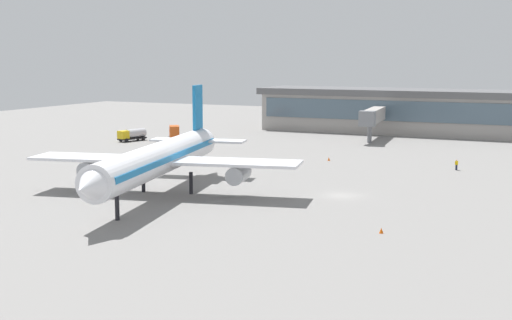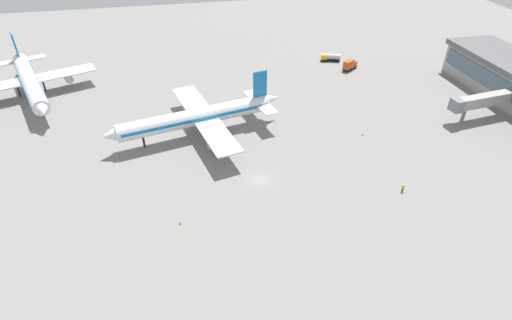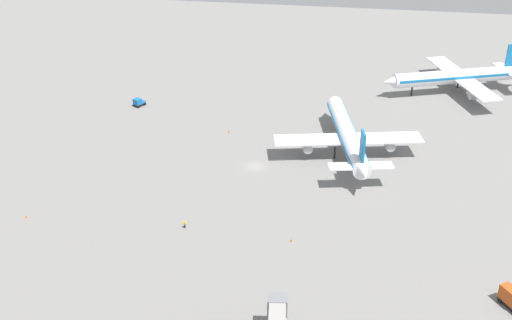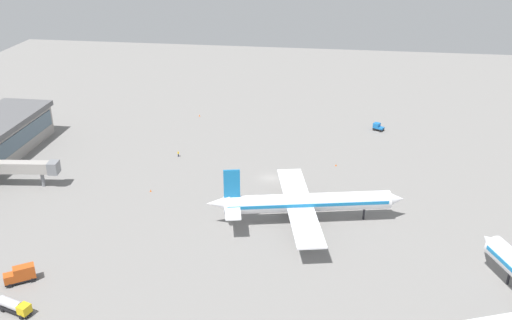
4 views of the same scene
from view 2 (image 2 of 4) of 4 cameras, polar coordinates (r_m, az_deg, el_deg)
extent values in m
plane|color=gray|center=(83.79, 0.48, -2.76)|extent=(288.00, 288.00, 0.00)
cylinder|color=white|center=(96.85, -8.46, 6.04)|extent=(11.88, 37.02, 4.07)
cone|color=white|center=(94.34, -19.92, 3.29)|extent=(4.65, 4.80, 3.87)
cone|color=white|center=(102.86, 2.12, 8.65)|extent=(4.27, 5.67, 3.26)
cube|color=#1972B2|center=(96.70, -8.47, 6.20)|extent=(11.65, 35.59, 0.73)
cube|color=white|center=(97.48, -7.40, 6.07)|extent=(35.61, 13.29, 0.37)
cylinder|color=#A5A8AD|center=(90.14, -5.34, 2.52)|extent=(3.21, 5.18, 2.24)
cylinder|color=#A5A8AD|center=(106.52, -9.05, 7.73)|extent=(3.21, 5.18, 2.24)
cube|color=white|center=(101.74, 0.55, 8.23)|extent=(14.45, 6.24, 0.29)
cube|color=#1972B2|center=(99.60, 0.56, 10.72)|extent=(1.19, 3.56, 6.51)
cylinder|color=black|center=(96.51, -15.60, 2.52)|extent=(0.49, 0.49, 2.85)
cylinder|color=black|center=(96.61, -6.02, 3.78)|extent=(0.49, 0.49, 2.85)
cylinder|color=black|center=(101.97, -7.27, 5.52)|extent=(0.49, 0.49, 2.85)
cylinder|color=white|center=(129.75, -29.42, 9.68)|extent=(36.88, 17.20, 4.16)
cone|color=white|center=(111.19, -27.99, 6.20)|extent=(5.29, 5.16, 3.95)
cone|color=white|center=(148.53, -30.59, 12.50)|extent=(6.04, 4.95, 3.33)
cube|color=#1972B2|center=(129.64, -29.46, 9.80)|extent=(35.50, 16.74, 0.75)
cube|color=white|center=(131.66, -29.49, 9.79)|extent=(18.30, 35.78, 0.37)
cylinder|color=#A5A8AD|center=(132.84, -25.11, 10.58)|extent=(5.41, 3.87, 2.29)
cube|color=white|center=(145.62, -30.41, 12.07)|extent=(8.23, 14.65, 0.30)
cube|color=#1972B2|center=(144.10, -31.01, 13.86)|extent=(3.56, 1.70, 6.66)
cylinder|color=black|center=(118.96, -28.05, 6.03)|extent=(0.50, 0.50, 2.91)
cylinder|color=black|center=(133.99, -27.80, 9.22)|extent=(0.50, 0.50, 2.91)
cylinder|color=black|center=(133.82, -30.53, 8.32)|extent=(0.50, 0.50, 2.91)
cube|color=black|center=(137.27, 13.13, 12.59)|extent=(4.70, 5.71, 0.30)
cube|color=#BF4C19|center=(138.45, 13.62, 13.15)|extent=(2.58, 2.55, 1.60)
cube|color=#3F596B|center=(138.99, 13.82, 13.35)|extent=(1.37, 0.95, 0.90)
cube|color=#BF4C19|center=(136.01, 13.00, 13.06)|extent=(3.69, 4.21, 2.60)
cylinder|color=black|center=(139.34, 13.24, 12.86)|extent=(0.69, 0.83, 0.80)
cylinder|color=black|center=(138.47, 13.91, 12.62)|extent=(0.69, 0.83, 0.80)
cylinder|color=black|center=(136.21, 12.32, 12.45)|extent=(0.69, 0.83, 0.80)
cylinder|color=black|center=(135.31, 13.00, 12.21)|extent=(0.69, 0.83, 0.80)
cube|color=black|center=(142.73, 10.48, 13.81)|extent=(3.72, 6.58, 0.30)
cube|color=gold|center=(142.21, 9.60, 14.24)|extent=(2.36, 2.29, 1.60)
cube|color=#3F596B|center=(142.03, 9.27, 14.38)|extent=(1.55, 0.56, 0.90)
cylinder|color=#B7B7BC|center=(142.44, 10.90, 14.18)|extent=(3.08, 4.83, 1.80)
cylinder|color=black|center=(141.72, 9.59, 13.68)|extent=(0.53, 0.85, 0.80)
cylinder|color=black|center=(143.49, 9.55, 13.96)|extent=(0.53, 0.85, 0.80)
cylinder|color=black|center=(142.12, 11.41, 13.55)|extent=(0.53, 0.85, 0.80)
cylinder|color=black|center=(143.89, 11.35, 13.83)|extent=(0.53, 0.85, 0.80)
cylinder|color=#1E2338|center=(85.72, 20.03, -3.95)|extent=(0.45, 0.45, 0.85)
cylinder|color=yellow|center=(85.28, 20.13, -3.57)|extent=(0.54, 0.54, 0.60)
sphere|color=tan|center=(85.04, 20.19, -3.36)|extent=(0.22, 0.22, 0.22)
cylinder|color=yellow|center=(85.30, 19.98, -3.52)|extent=(0.10, 0.10, 0.54)
cylinder|color=yellow|center=(85.27, 20.28, -3.62)|extent=(0.10, 0.10, 0.54)
cube|color=#9E9993|center=(117.93, 29.60, 7.38)|extent=(4.28, 15.21, 2.80)
cylinder|color=slate|center=(115.62, 27.31, 5.70)|extent=(0.90, 0.90, 3.80)
cube|color=slate|center=(112.01, 26.56, 6.95)|extent=(3.37, 2.74, 3.08)
cone|color=#EA590C|center=(74.95, -10.73, -8.78)|extent=(0.44, 0.44, 0.60)
cone|color=#EA590C|center=(101.24, 14.89, 3.55)|extent=(0.44, 0.44, 0.60)
camera|label=1|loc=(86.55, -64.62, -10.67)|focal=50.05mm
camera|label=3|loc=(169.65, 56.71, 29.46)|focal=45.43mm
camera|label=4|loc=(193.67, -15.69, 38.39)|focal=39.20mm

